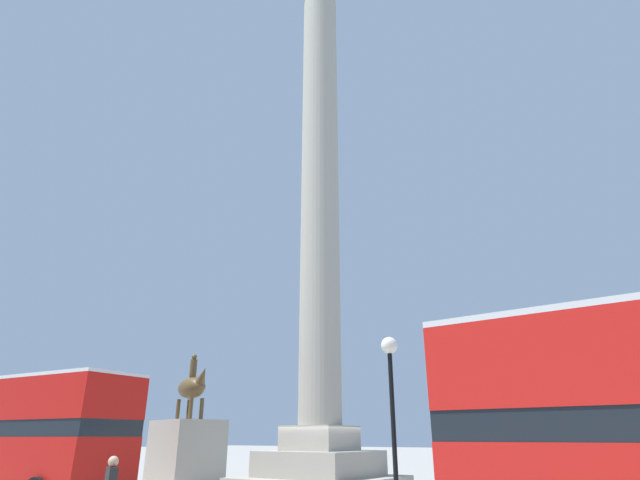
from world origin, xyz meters
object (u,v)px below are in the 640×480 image
street_lamp (392,396)px  monument_column (320,247)px  equestrian_statue (186,445)px  bus_b (21,431)px

street_lamp → monument_column: bearing=153.2°
equestrian_statue → street_lamp: bearing=-1.0°
monument_column → bus_b: size_ratio=2.53×
street_lamp → equestrian_statue: bearing=162.8°
monument_column → equestrian_statue: size_ratio=4.22×
bus_b → street_lamp: (13.68, 3.89, 0.95)m
monument_column → bus_b: monument_column is taller
monument_column → equestrian_statue: monument_column is taller
equestrian_statue → bus_b: bearing=-75.2°
monument_column → street_lamp: size_ratio=5.18×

